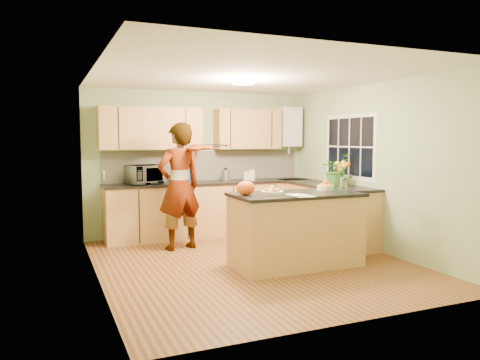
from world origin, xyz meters
name	(u,v)px	position (x,y,z in m)	size (l,w,h in m)	color
floor	(252,263)	(0.00, 0.00, 0.00)	(4.50, 4.50, 0.00)	#5D2E1A
ceiling	(252,76)	(0.00, 0.00, 2.50)	(4.00, 4.50, 0.02)	white
wall_back	(200,163)	(0.00, 2.25, 1.25)	(4.00, 0.02, 2.50)	#91AC7B
wall_front	(356,187)	(0.00, -2.25, 1.25)	(4.00, 0.02, 2.50)	#91AC7B
wall_left	(96,175)	(-2.00, 0.00, 1.25)	(0.02, 4.50, 2.50)	#91AC7B
wall_right	(374,167)	(2.00, 0.00, 1.25)	(0.02, 4.50, 2.50)	#91AC7B
back_counter	(211,208)	(0.10, 1.95, 0.47)	(3.64, 0.62, 0.94)	#BC7B4B
right_counter	(324,212)	(1.70, 0.85, 0.47)	(0.62, 2.24, 0.94)	#BC7B4B
splashback	(206,166)	(0.10, 2.23, 1.20)	(3.60, 0.02, 0.52)	beige
upper_cabinets	(193,129)	(-0.18, 2.08, 1.85)	(3.20, 0.34, 0.70)	#BC7B4B
boiler	(289,127)	(1.70, 2.09, 1.90)	(0.40, 0.30, 0.86)	silver
window_right	(350,147)	(1.99, 0.60, 1.55)	(0.01, 1.30, 1.05)	silver
light_switch	(103,175)	(-1.99, -0.60, 1.30)	(0.02, 0.09, 0.09)	silver
ceiling_lamp	(243,81)	(0.00, 0.30, 2.46)	(0.30, 0.30, 0.07)	#FFEABF
peninsula_island	(296,229)	(0.48, -0.33, 0.48)	(1.69, 0.86, 0.97)	#BC7B4B
fruit_dish	(272,191)	(0.13, -0.33, 1.01)	(0.29, 0.29, 0.10)	beige
orange_bowl	(325,186)	(1.03, -0.18, 1.02)	(0.23, 0.23, 0.13)	beige
flower_vase	(343,170)	(1.08, -0.51, 1.27)	(0.25, 0.25, 0.46)	silver
orange_bag	(246,188)	(-0.22, -0.28, 1.06)	(0.24, 0.20, 0.18)	#F25D14
papers	(301,196)	(0.38, -0.63, 0.97)	(0.24, 0.33, 0.01)	silver
violinist	(179,186)	(-0.68, 1.17, 0.96)	(0.70, 0.46, 1.92)	#DBAD86
violin	(196,148)	(-0.48, 0.95, 1.54)	(0.64, 0.26, 0.13)	#561005
microwave	(145,175)	(-1.04, 1.96, 1.10)	(0.56, 0.38, 0.31)	silver
blue_box	(184,176)	(-0.37, 1.98, 1.05)	(0.27, 0.20, 0.22)	navy
kettle	(226,175)	(0.39, 1.98, 1.05)	(0.14, 0.14, 0.27)	#B8B7BC
jar_cream	(246,176)	(0.78, 1.98, 1.02)	(0.10, 0.10, 0.15)	beige
jar_white	(252,175)	(0.87, 1.94, 1.03)	(0.12, 0.12, 0.18)	silver
potted_plant	(336,169)	(1.70, 0.55, 1.20)	(0.46, 0.40, 0.52)	#306822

